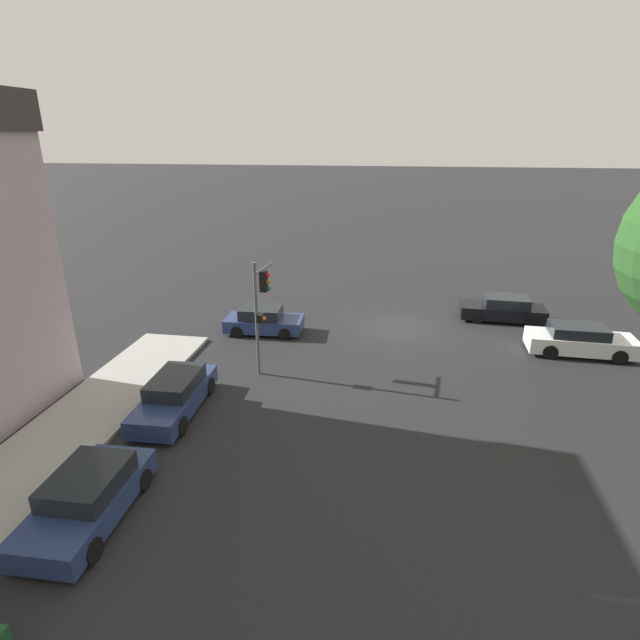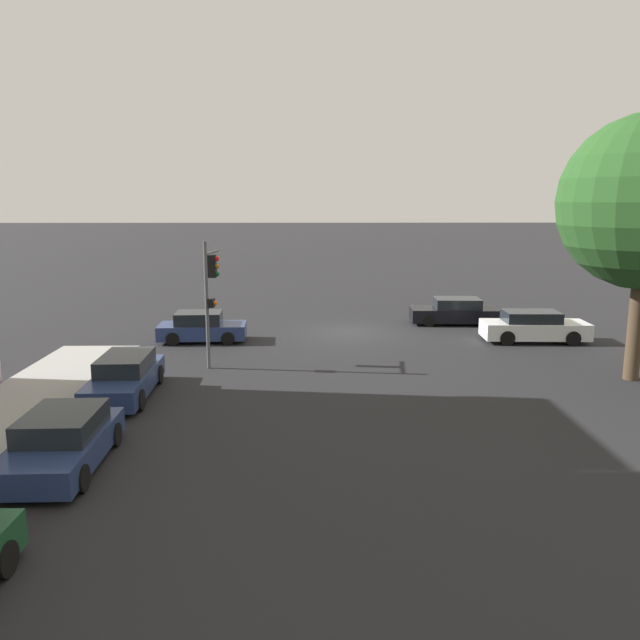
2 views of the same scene
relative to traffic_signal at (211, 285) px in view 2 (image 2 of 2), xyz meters
name	(u,v)px [view 2 (image 2 of 2)]	position (x,y,z in m)	size (l,w,h in m)	color
ground_plane	(348,332)	(-5.80, -6.27, -3.24)	(300.00, 300.00, 0.00)	black
traffic_signal	(211,285)	(0.00, 0.00, 0.00)	(0.48, 2.08, 4.97)	#515456
crossing_car_0	(202,328)	(1.18, -4.30, -2.58)	(4.08, 2.05, 1.39)	navy
crossing_car_1	(454,312)	(-11.57, -8.29, -2.58)	(4.60, 2.14, 1.38)	black
crossing_car_2	(534,327)	(-14.29, -4.00, -2.54)	(4.83, 2.00, 1.44)	silver
parked_car_0	(125,377)	(2.33, 3.96, -2.57)	(1.96, 4.79, 1.39)	navy
parked_car_1	(62,442)	(2.24, 9.62, -2.58)	(2.12, 4.37, 1.37)	navy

